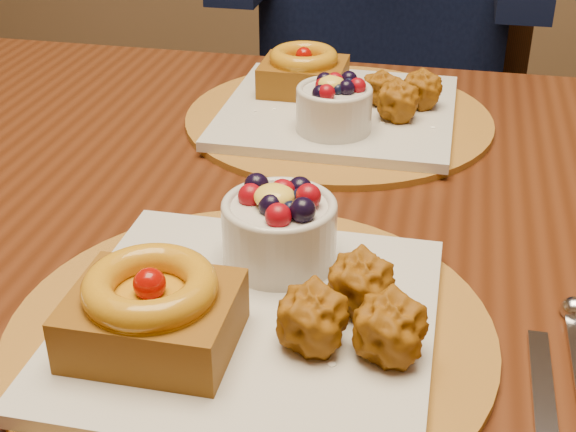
% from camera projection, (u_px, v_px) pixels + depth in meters
% --- Properties ---
extents(dining_table, '(1.60, 0.90, 0.76)m').
position_uv_depth(dining_table, '(304.00, 268.00, 0.85)').
color(dining_table, '#39180A').
rests_on(dining_table, ground).
extents(place_setting_near, '(0.38, 0.38, 0.09)m').
position_uv_depth(place_setting_near, '(247.00, 301.00, 0.62)').
color(place_setting_near, brown).
rests_on(place_setting_near, dining_table).
extents(place_setting_far, '(0.38, 0.38, 0.09)m').
position_uv_depth(place_setting_far, '(336.00, 105.00, 0.98)').
color(place_setting_far, brown).
rests_on(place_setting_far, dining_table).
extents(cutlery_near, '(0.06, 0.17, 0.00)m').
position_uv_depth(cutlery_near, '(565.00, 392.00, 0.56)').
color(cutlery_near, '#B2B2B7').
rests_on(cutlery_near, dining_table).
extents(chair_far, '(0.49, 0.49, 0.92)m').
position_uv_depth(chair_far, '(411.00, 106.00, 1.71)').
color(chair_far, black).
rests_on(chair_far, ground).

